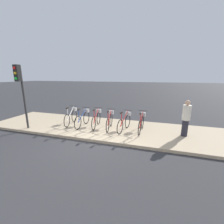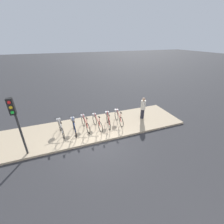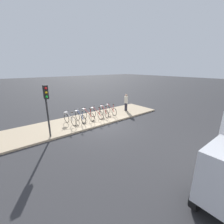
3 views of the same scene
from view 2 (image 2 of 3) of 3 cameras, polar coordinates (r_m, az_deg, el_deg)
ground_plane at (r=8.85m, az=-5.14°, el=-11.75°), size 120.00×120.00×0.00m
sidewalk at (r=10.10m, az=-7.68°, el=-6.10°), size 12.44×3.23×0.12m
parked_bicycle_0 at (r=9.69m, az=-18.97°, el=-5.49°), size 0.46×1.62×1.00m
parked_bicycle_1 at (r=9.60m, az=-14.28°, el=-5.13°), size 0.46×1.63×1.00m
parked_bicycle_2 at (r=9.78m, az=-10.24°, el=-4.04°), size 0.46×1.63×1.00m
parked_bicycle_3 at (r=9.81m, az=-5.80°, el=-3.61°), size 0.46×1.62×1.00m
parked_bicycle_4 at (r=9.99m, az=-1.50°, el=-2.88°), size 0.47×1.62×1.00m
parked_bicycle_5 at (r=10.32m, az=2.46°, el=-1.88°), size 0.46×1.63×1.00m
pedestrian at (r=10.94m, az=11.69°, el=1.60°), size 0.34×0.34×1.60m
traffic_light at (r=7.90m, az=-33.07°, el=-1.25°), size 0.24×0.40×3.09m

